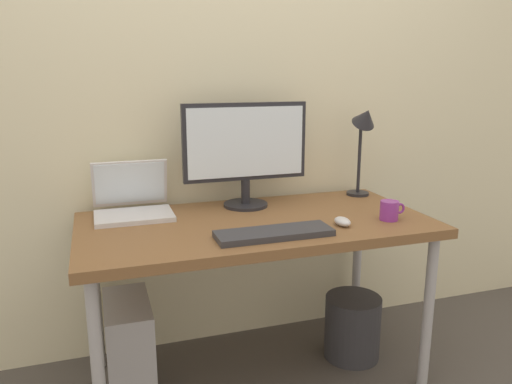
% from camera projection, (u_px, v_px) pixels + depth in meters
% --- Properties ---
extents(ground_plane, '(6.00, 6.00, 0.00)m').
position_uv_depth(ground_plane, '(256.00, 376.00, 2.22)').
color(ground_plane, '#4C4742').
extents(back_wall, '(4.40, 0.04, 2.60)m').
position_uv_depth(back_wall, '(228.00, 77.00, 2.30)').
color(back_wall, beige).
rests_on(back_wall, ground_plane).
extents(desk, '(1.43, 0.71, 0.73)m').
position_uv_depth(desk, '(256.00, 234.00, 2.06)').
color(desk, brown).
rests_on(desk, ground_plane).
extents(monitor, '(0.56, 0.20, 0.47)m').
position_uv_depth(monitor, '(245.00, 148.00, 2.20)').
color(monitor, '#232328').
rests_on(monitor, desk).
extents(laptop, '(0.32, 0.28, 0.22)m').
position_uv_depth(laptop, '(132.00, 202.00, 2.12)').
color(laptop, silver).
rests_on(laptop, desk).
extents(desk_lamp, '(0.11, 0.16, 0.45)m').
position_uv_depth(desk_lamp, '(364.00, 131.00, 2.37)').
color(desk_lamp, '#232328').
rests_on(desk_lamp, desk).
extents(keyboard, '(0.44, 0.14, 0.02)m').
position_uv_depth(keyboard, '(275.00, 233.00, 1.85)').
color(keyboard, '#333338').
rests_on(keyboard, desk).
extents(mouse, '(0.06, 0.09, 0.03)m').
position_uv_depth(mouse, '(342.00, 221.00, 1.97)').
color(mouse, silver).
rests_on(mouse, desk).
extents(coffee_mug, '(0.11, 0.08, 0.08)m').
position_uv_depth(coffee_mug, '(390.00, 210.00, 2.05)').
color(coffee_mug, purple).
rests_on(coffee_mug, desk).
extents(computer_tower, '(0.18, 0.36, 0.42)m').
position_uv_depth(computer_tower, '(130.00, 349.00, 2.05)').
color(computer_tower, '#B2B2B7').
rests_on(computer_tower, ground_plane).
extents(wastebasket, '(0.26, 0.26, 0.30)m').
position_uv_depth(wastebasket, '(352.00, 327.00, 2.35)').
color(wastebasket, '#333338').
rests_on(wastebasket, ground_plane).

